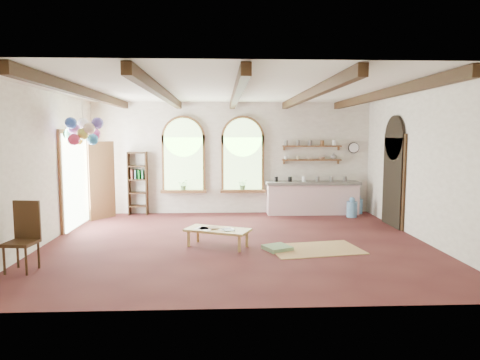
{
  "coord_description": "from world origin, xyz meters",
  "views": [
    {
      "loc": [
        -0.32,
        -8.89,
        2.27
      ],
      "look_at": [
        0.1,
        0.6,
        1.27
      ],
      "focal_mm": 32.0,
      "sensor_mm": 36.0,
      "label": 1
    }
  ],
  "objects": [
    {
      "name": "wall_clock",
      "position": [
        3.55,
        3.45,
        1.9
      ],
      "size": [
        0.32,
        0.04,
        0.32
      ],
      "primitive_type": "cylinder",
      "rotation": [
        1.57,
        0.0,
        0.0
      ],
      "color": "black",
      "rests_on": "wall_back"
    },
    {
      "name": "right_doorway",
      "position": [
        3.95,
        1.5,
        1.1
      ],
      "size": [
        0.1,
        1.3,
        2.4
      ],
      "primitive_type": "cube",
      "color": "black",
      "rests_on": "floor"
    },
    {
      "name": "floor_cushion",
      "position": [
        0.78,
        -0.65,
        0.04
      ],
      "size": [
        0.63,
        0.63,
        0.08
      ],
      "primitive_type": "cube",
      "rotation": [
        0.0,
        0.0,
        0.44
      ],
      "color": "#68895F",
      "rests_on": "floor"
    },
    {
      "name": "potted_plant_left",
      "position": [
        -1.4,
        3.32,
        0.85
      ],
      "size": [
        0.27,
        0.23,
        0.3
      ],
      "primitive_type": "imported",
      "color": "#598C4C",
      "rests_on": "window_left"
    },
    {
      "name": "bookshelf",
      "position": [
        -2.7,
        3.32,
        0.9
      ],
      "size": [
        0.53,
        0.32,
        1.8
      ],
      "color": "#352111",
      "rests_on": "floor"
    },
    {
      "name": "coffee_table",
      "position": [
        -0.4,
        -0.35,
        0.33
      ],
      "size": [
        1.42,
        1.06,
        0.37
      ],
      "color": "tan",
      "rests_on": "floor"
    },
    {
      "name": "water_jug_a",
      "position": [
        3.63,
        3.2,
        0.24
      ],
      "size": [
        0.28,
        0.28,
        0.55
      ],
      "color": "#5F99CB",
      "rests_on": "floor"
    },
    {
      "name": "side_chair",
      "position": [
        -3.65,
        -1.77,
        0.34
      ],
      "size": [
        0.51,
        0.51,
        1.17
      ],
      "color": "#352111",
      "rests_on": "floor"
    },
    {
      "name": "water_jug_b",
      "position": [
        3.3,
        2.66,
        0.24
      ],
      "size": [
        0.29,
        0.29,
        0.56
      ],
      "color": "#5F99CB",
      "rests_on": "floor"
    },
    {
      "name": "wall_shelf_lower",
      "position": [
        2.3,
        3.38,
        1.55
      ],
      "size": [
        1.7,
        0.24,
        0.04
      ],
      "primitive_type": "cube",
      "color": "brown",
      "rests_on": "wall_back"
    },
    {
      "name": "shelf_bowl_a",
      "position": [
        2.25,
        3.38,
        1.6
      ],
      "size": [
        0.22,
        0.22,
        0.05
      ],
      "primitive_type": "imported",
      "color": "beige",
      "rests_on": "wall_shelf_lower"
    },
    {
      "name": "table_book",
      "position": [
        -0.58,
        -0.32,
        0.38
      ],
      "size": [
        0.26,
        0.31,
        0.02
      ],
      "primitive_type": "imported",
      "rotation": [
        0.0,
        0.0,
        0.38
      ],
      "color": "olive",
      "rests_on": "coffee_table"
    },
    {
      "name": "floor",
      "position": [
        0.0,
        0.0,
        0.0
      ],
      "size": [
        8.0,
        8.0,
        0.0
      ],
      "primitive_type": "plane",
      "color": "#552523",
      "rests_on": "ground"
    },
    {
      "name": "window_right",
      "position": [
        0.3,
        3.43,
        1.63
      ],
      "size": [
        1.3,
        0.28,
        2.2
      ],
      "color": "brown",
      "rests_on": "floor"
    },
    {
      "name": "floor_mat",
      "position": [
        1.54,
        -0.66,
        0.01
      ],
      "size": [
        1.92,
        1.38,
        0.02
      ],
      "primitive_type": "cube",
      "rotation": [
        0.0,
        0.0,
        0.17
      ],
      "color": "tan",
      "rests_on": "floor"
    },
    {
      "name": "shelf_cup_b",
      "position": [
        1.9,
        3.38,
        1.62
      ],
      "size": [
        0.1,
        0.1,
        0.09
      ],
      "primitive_type": "imported",
      "color": "beige",
      "rests_on": "wall_shelf_lower"
    },
    {
      "name": "left_doorway",
      "position": [
        -3.95,
        1.8,
        1.15
      ],
      "size": [
        0.1,
        1.9,
        2.5
      ],
      "primitive_type": "cube",
      "color": "brown",
      "rests_on": "floor"
    },
    {
      "name": "shelf_bowl_b",
      "position": [
        2.6,
        3.38,
        1.6
      ],
      "size": [
        0.2,
        0.2,
        0.06
      ],
      "primitive_type": "imported",
      "color": "#8C664C",
      "rests_on": "wall_shelf_lower"
    },
    {
      "name": "balloon_cluster",
      "position": [
        -3.4,
        0.85,
        2.35
      ],
      "size": [
        0.96,
        0.96,
        1.16
      ],
      "color": "white",
      "rests_on": "floor"
    },
    {
      "name": "wall_shelf_upper",
      "position": [
        2.3,
        3.38,
        1.95
      ],
      "size": [
        1.7,
        0.24,
        0.04
      ],
      "primitive_type": "cube",
      "color": "brown",
      "rests_on": "wall_back"
    },
    {
      "name": "shelf_vase",
      "position": [
        2.95,
        3.38,
        1.67
      ],
      "size": [
        0.18,
        0.18,
        0.19
      ],
      "primitive_type": "imported",
      "color": "slate",
      "rests_on": "wall_shelf_lower"
    },
    {
      "name": "window_left",
      "position": [
        -1.4,
        3.43,
        1.63
      ],
      "size": [
        1.3,
        0.28,
        2.2
      ],
      "color": "brown",
      "rests_on": "floor"
    },
    {
      "name": "tablet",
      "position": [
        -0.2,
        -0.45,
        0.37
      ],
      "size": [
        0.28,
        0.33,
        0.01
      ],
      "primitive_type": "cube",
      "rotation": [
        0.0,
        0.0,
        0.33
      ],
      "color": "black",
      "rests_on": "coffee_table"
    },
    {
      "name": "kitchen_counter",
      "position": [
        2.3,
        3.2,
        0.48
      ],
      "size": [
        2.68,
        0.62,
        0.94
      ],
      "color": "beige",
      "rests_on": "floor"
    },
    {
      "name": "potted_plant_right",
      "position": [
        0.3,
        3.32,
        0.85
      ],
      "size": [
        0.27,
        0.23,
        0.3
      ],
      "primitive_type": "imported",
      "color": "#598C4C",
      "rests_on": "window_right"
    },
    {
      "name": "ceiling_beams",
      "position": [
        0.0,
        0.0,
        3.1
      ],
      "size": [
        6.2,
        6.8,
        0.18
      ],
      "primitive_type": null,
      "color": "#352111",
      "rests_on": "ceiling"
    },
    {
      "name": "shelf_cup_a",
      "position": [
        1.55,
        3.38,
        1.62
      ],
      "size": [
        0.12,
        0.1,
        0.1
      ],
      "primitive_type": "imported",
      "color": "white",
      "rests_on": "wall_shelf_lower"
    }
  ]
}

